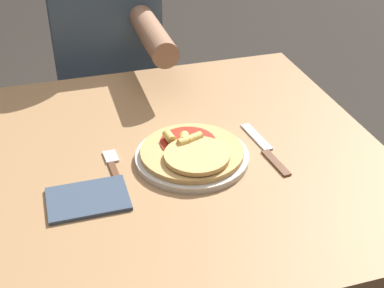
% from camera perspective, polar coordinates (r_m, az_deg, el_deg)
% --- Properties ---
extents(dining_table, '(0.93, 0.90, 0.77)m').
position_cam_1_polar(dining_table, '(1.26, -1.86, -6.05)').
color(dining_table, '#9E754C').
rests_on(dining_table, ground_plane).
extents(plate, '(0.25, 0.25, 0.01)m').
position_cam_1_polar(plate, '(1.16, 0.00, -1.37)').
color(plate, beige).
rests_on(plate, dining_table).
extents(pizza, '(0.22, 0.22, 0.04)m').
position_cam_1_polar(pizza, '(1.14, 0.04, -0.78)').
color(pizza, tan).
rests_on(pizza, plate).
extents(fork, '(0.03, 0.18, 0.00)m').
position_cam_1_polar(fork, '(1.14, -8.24, -2.74)').
color(fork, brown).
rests_on(fork, dining_table).
extents(knife, '(0.03, 0.22, 0.00)m').
position_cam_1_polar(knife, '(1.20, 7.86, -0.54)').
color(knife, brown).
rests_on(knife, dining_table).
extents(napkin, '(0.16, 0.11, 0.01)m').
position_cam_1_polar(napkin, '(1.07, -11.05, -5.77)').
color(napkin, '#38475B').
rests_on(napkin, dining_table).
extents(person_diner, '(0.32, 0.52, 1.22)m').
position_cam_1_polar(person_diner, '(1.77, -8.92, 8.64)').
color(person_diner, '#2D2D38').
rests_on(person_diner, ground_plane).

